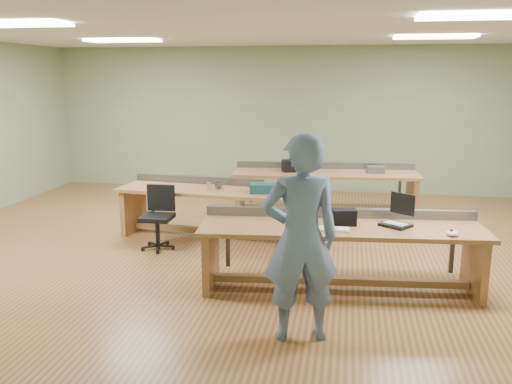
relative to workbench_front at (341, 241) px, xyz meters
The scene contains 21 objects.
floor 1.91m from the workbench_front, 131.95° to the left, with size 10.00×10.00×0.00m, color #956338.
ceiling 3.05m from the workbench_front, 131.95° to the left, with size 10.00×10.00×0.00m, color silver.
wall_back 5.58m from the workbench_front, 102.85° to the left, with size 10.00×0.04×3.00m, color gray.
wall_front 3.06m from the workbench_front, 114.86° to the right, with size 10.00×0.04×3.00m, color gray.
fluor_panels 3.02m from the workbench_front, 131.95° to the left, with size 6.20×3.50×0.03m.
workbench_front is the anchor object (origin of this frame).
workbench_mid 2.49m from the workbench_front, 136.42° to the left, with size 3.15×1.13×0.86m.
workbench_back 3.46m from the workbench_front, 95.54° to the left, with size 3.26×1.10×0.86m.
person 1.39m from the workbench_front, 105.01° to the right, with size 0.70×0.46×1.93m, color slate.
laptop_base 0.64m from the workbench_front, ahead, with size 0.31×0.25×0.03m, color black.
laptop_screen 0.81m from the workbench_front, 12.35° to the left, with size 0.31×0.01×0.24m, color black.
keyboard 0.33m from the workbench_front, 121.78° to the right, with size 0.47×0.16×0.03m, color white.
trackball_mouse 1.20m from the workbench_front, 10.71° to the right, with size 0.13×0.15×0.06m, color white.
camera_bag 0.28m from the workbench_front, 37.95° to the left, with size 0.27×0.17×0.18m, color black.
task_chair 2.78m from the workbench_front, 157.53° to the left, with size 0.48×0.48×0.89m.
parts_bin_teal 1.98m from the workbench_front, 126.07° to the left, with size 0.37×0.27×0.13m, color #163B48.
parts_bin_grey 2.00m from the workbench_front, 117.48° to the left, with size 0.48×0.31×0.13m, color #3C3C3F.
mug 2.54m from the workbench_front, 136.79° to the left, with size 0.11×0.11×0.09m, color #3C3C3F.
drinks_can 2.50m from the workbench_front, 141.18° to the left, with size 0.07×0.07×0.12m, color silver.
storage_box_back 3.54m from the workbench_front, 104.98° to the left, with size 0.35×0.25×0.20m, color black.
tray_back 3.54m from the workbench_front, 81.41° to the left, with size 0.29×0.21×0.12m, color #3C3C3F.
Camera 1 is at (1.27, -7.33, 2.40)m, focal length 38.00 mm.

